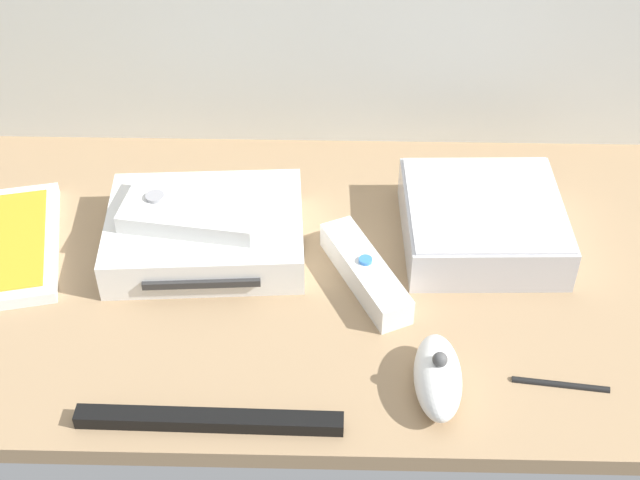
{
  "coord_description": "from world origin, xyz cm",
  "views": [
    {
      "loc": [
        1.61,
        -69.74,
        64.64
      ],
      "look_at": [
        0.0,
        0.0,
        4.0
      ],
      "focal_mm": 49.8,
      "sensor_mm": 36.0,
      "label": 1
    }
  ],
  "objects_px": {
    "sensor_bar": "(209,420)",
    "stylus_pen": "(561,383)",
    "game_console": "(206,232)",
    "remote_nunchuk": "(438,377)",
    "remote_wand": "(365,272)",
    "remote_classic_pad": "(192,209)",
    "mini_computer": "(482,221)"
  },
  "relations": [
    {
      "from": "game_console",
      "to": "stylus_pen",
      "type": "xyz_separation_m",
      "value": [
        0.35,
        -0.19,
        -0.02
      ]
    },
    {
      "from": "remote_wand",
      "to": "remote_classic_pad",
      "type": "bearing_deg",
      "value": 138.71
    },
    {
      "from": "stylus_pen",
      "to": "remote_nunchuk",
      "type": "bearing_deg",
      "value": -175.19
    },
    {
      "from": "remote_classic_pad",
      "to": "stylus_pen",
      "type": "xyz_separation_m",
      "value": [
        0.36,
        -0.19,
        -0.05
      ]
    },
    {
      "from": "remote_nunchuk",
      "to": "stylus_pen",
      "type": "distance_m",
      "value": 0.12
    },
    {
      "from": "sensor_bar",
      "to": "stylus_pen",
      "type": "relative_size",
      "value": 2.67
    },
    {
      "from": "sensor_bar",
      "to": "stylus_pen",
      "type": "bearing_deg",
      "value": 10.23
    },
    {
      "from": "game_console",
      "to": "remote_nunchuk",
      "type": "xyz_separation_m",
      "value": [
        0.24,
        -0.2,
        -0.0
      ]
    },
    {
      "from": "sensor_bar",
      "to": "remote_nunchuk",
      "type": "bearing_deg",
      "value": 12.8
    },
    {
      "from": "game_console",
      "to": "remote_wand",
      "type": "bearing_deg",
      "value": -20.92
    },
    {
      "from": "game_console",
      "to": "remote_classic_pad",
      "type": "distance_m",
      "value": 0.03
    },
    {
      "from": "remote_classic_pad",
      "to": "remote_nunchuk",
      "type": "bearing_deg",
      "value": -30.25
    },
    {
      "from": "mini_computer",
      "to": "sensor_bar",
      "type": "relative_size",
      "value": 0.73
    },
    {
      "from": "remote_wand",
      "to": "stylus_pen",
      "type": "bearing_deg",
      "value": -62.11
    },
    {
      "from": "remote_nunchuk",
      "to": "stylus_pen",
      "type": "xyz_separation_m",
      "value": [
        0.12,
        0.01,
        -0.02
      ]
    },
    {
      "from": "sensor_bar",
      "to": "game_console",
      "type": "bearing_deg",
      "value": 98.17
    },
    {
      "from": "remote_wand",
      "to": "remote_nunchuk",
      "type": "height_order",
      "value": "remote_nunchuk"
    },
    {
      "from": "game_console",
      "to": "sensor_bar",
      "type": "xyz_separation_m",
      "value": [
        0.03,
        -0.24,
        -0.01
      ]
    },
    {
      "from": "remote_classic_pad",
      "to": "game_console",
      "type": "bearing_deg",
      "value": 13.19
    },
    {
      "from": "remote_nunchuk",
      "to": "remote_classic_pad",
      "type": "xyz_separation_m",
      "value": [
        -0.25,
        0.2,
        0.03
      ]
    },
    {
      "from": "mini_computer",
      "to": "sensor_bar",
      "type": "distance_m",
      "value": 0.38
    },
    {
      "from": "remote_classic_pad",
      "to": "sensor_bar",
      "type": "xyz_separation_m",
      "value": [
        0.04,
        -0.24,
        -0.05
      ]
    },
    {
      "from": "game_console",
      "to": "remote_nunchuk",
      "type": "distance_m",
      "value": 0.31
    },
    {
      "from": "mini_computer",
      "to": "remote_classic_pad",
      "type": "distance_m",
      "value": 0.31
    },
    {
      "from": "remote_classic_pad",
      "to": "sensor_bar",
      "type": "relative_size",
      "value": 0.64
    },
    {
      "from": "remote_wand",
      "to": "sensor_bar",
      "type": "xyz_separation_m",
      "value": [
        -0.14,
        -0.19,
        -0.01
      ]
    },
    {
      "from": "remote_nunchuk",
      "to": "remote_classic_pad",
      "type": "relative_size",
      "value": 0.65
    },
    {
      "from": "stylus_pen",
      "to": "sensor_bar",
      "type": "bearing_deg",
      "value": -170.6
    },
    {
      "from": "stylus_pen",
      "to": "remote_classic_pad",
      "type": "bearing_deg",
      "value": 152.97
    },
    {
      "from": "remote_nunchuk",
      "to": "remote_classic_pad",
      "type": "height_order",
      "value": "remote_classic_pad"
    },
    {
      "from": "mini_computer",
      "to": "game_console",
      "type": "bearing_deg",
      "value": -176.28
    },
    {
      "from": "sensor_bar",
      "to": "remote_wand",
      "type": "bearing_deg",
      "value": 53.85
    }
  ]
}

